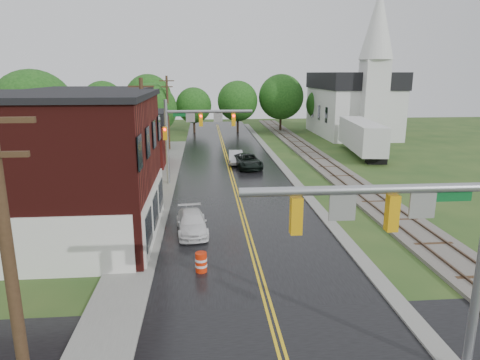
{
  "coord_description": "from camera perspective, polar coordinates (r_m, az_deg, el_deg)",
  "views": [
    {
      "loc": [
        -2.51,
        -9.0,
        9.32
      ],
      "look_at": [
        -0.54,
        14.1,
        3.5
      ],
      "focal_mm": 32.0,
      "sensor_mm": 36.0,
      "label": 1
    }
  ],
  "objects": [
    {
      "name": "tree_left_c",
      "position": [
        50.42,
        -18.03,
        7.94
      ],
      "size": [
        6.0,
        6.0,
        7.65
      ],
      "color": "black",
      "rests_on": "ground"
    },
    {
      "name": "main_road",
      "position": [
        40.17,
        -1.17,
        0.68
      ],
      "size": [
        10.0,
        90.0,
        0.02
      ],
      "primitive_type": "cube",
      "color": "black",
      "rests_on": "ground"
    },
    {
      "name": "traffic_signal_near",
      "position": [
        13.25,
        22.41,
        -6.19
      ],
      "size": [
        7.34,
        0.3,
        7.2
      ],
      "color": "gray",
      "rests_on": "ground"
    },
    {
      "name": "pickup_white",
      "position": [
        25.8,
        -6.45,
        -5.71
      ],
      "size": [
        2.12,
        4.4,
        1.23
      ],
      "primitive_type": "imported",
      "rotation": [
        0.0,
        0.0,
        0.09
      ],
      "color": "white",
      "rests_on": "ground"
    },
    {
      "name": "church",
      "position": [
        66.74,
        15.1,
        10.63
      ],
      "size": [
        10.4,
        18.4,
        20.0
      ],
      "color": "silver",
      "rests_on": "ground"
    },
    {
      "name": "utility_pole_b",
      "position": [
        31.63,
        -12.68,
        5.39
      ],
      "size": [
        1.8,
        0.28,
        9.0
      ],
      "color": "#382616",
      "rests_on": "ground"
    },
    {
      "name": "railroad",
      "position": [
        46.66,
        10.78,
        2.45
      ],
      "size": [
        3.2,
        80.0,
        0.3
      ],
      "color": "#59544C",
      "rests_on": "ground"
    },
    {
      "name": "tree_left_b",
      "position": [
        43.83,
        -25.62,
        8.02
      ],
      "size": [
        7.6,
        7.6,
        9.69
      ],
      "color": "black",
      "rests_on": "ground"
    },
    {
      "name": "darkred_building",
      "position": [
        45.19,
        -14.4,
        4.59
      ],
      "size": [
        7.0,
        6.0,
        4.4
      ],
      "primitive_type": "cube",
      "color": "#3F0F0C",
      "rests_on": "ground"
    },
    {
      "name": "curb_right",
      "position": [
        45.66,
        5.2,
        2.26
      ],
      "size": [
        0.8,
        70.0,
        0.12
      ],
      "primitive_type": "cube",
      "color": "gray",
      "rests_on": "ground"
    },
    {
      "name": "construction_barrel",
      "position": [
        20.95,
        -5.21,
        -10.88
      ],
      "size": [
        0.64,
        0.64,
        0.99
      ],
      "primitive_type": "cylinder",
      "rotation": [
        0.0,
        0.0,
        -0.16
      ],
      "color": "red",
      "rests_on": "ground"
    },
    {
      "name": "suv_dark",
      "position": [
        42.93,
        1.02,
        2.52
      ],
      "size": [
        2.91,
        5.32,
        1.42
      ],
      "primitive_type": "imported",
      "rotation": [
        0.0,
        0.0,
        0.11
      ],
      "color": "black",
      "rests_on": "ground"
    },
    {
      "name": "sidewalk_left",
      "position": [
        35.44,
        -10.69,
        -1.4
      ],
      "size": [
        2.4,
        50.0,
        0.12
      ],
      "primitive_type": "cube",
      "color": "gray",
      "rests_on": "ground"
    },
    {
      "name": "sedan_silver",
      "position": [
        45.1,
        -0.58,
        3.05
      ],
      "size": [
        1.64,
        4.19,
        1.36
      ],
      "primitive_type": "imported",
      "rotation": [
        0.0,
        0.0,
        -0.05
      ],
      "color": "#A5A6AA",
      "rests_on": "ground"
    },
    {
      "name": "traffic_signal_far",
      "position": [
        36.27,
        -6.41,
        7.13
      ],
      "size": [
        7.34,
        0.43,
        7.2
      ],
      "color": "gray",
      "rests_on": "ground"
    },
    {
      "name": "yellow_house",
      "position": [
        36.53,
        -18.29,
        3.74
      ],
      "size": [
        8.0,
        7.0,
        6.4
      ],
      "primitive_type": "cube",
      "color": "tan",
      "rests_on": "ground"
    },
    {
      "name": "tree_left_e",
      "position": [
        55.44,
        -11.58,
        9.15
      ],
      "size": [
        6.4,
        6.4,
        8.16
      ],
      "color": "black",
      "rests_on": "ground"
    },
    {
      "name": "semi_trailer",
      "position": [
        51.31,
        15.92,
        5.73
      ],
      "size": [
        4.13,
        12.74,
        3.93
      ],
      "color": "black",
      "rests_on": "ground"
    },
    {
      "name": "brick_building",
      "position": [
        26.5,
        -26.89,
        1.31
      ],
      "size": [
        14.3,
        10.3,
        8.3
      ],
      "color": "#43110E",
      "rests_on": "ground"
    },
    {
      "name": "utility_pole_c",
      "position": [
        53.37,
        -9.59,
        8.96
      ],
      "size": [
        1.8,
        0.28,
        9.0
      ],
      "color": "#382616",
      "rests_on": "ground"
    },
    {
      "name": "utility_pole_a",
      "position": [
        10.98,
        -28.07,
        -12.45
      ],
      "size": [
        1.8,
        0.28,
        9.0
      ],
      "color": "#382616",
      "rests_on": "ground"
    }
  ]
}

